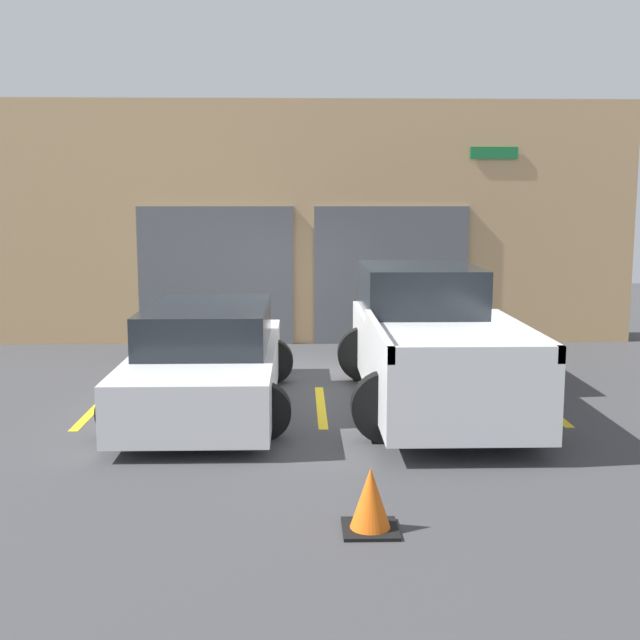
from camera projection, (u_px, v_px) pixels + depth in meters
The scene contains 8 objects.
ground_plane at pixel (318, 377), 12.54m from camera, with size 28.00×28.00×0.00m, color #3D3D3F.
shophouse_building at pixel (313, 225), 15.45m from camera, with size 12.30×0.68×4.61m.
pickup_truck at pixel (430, 341), 10.96m from camera, with size 2.41×5.14×1.78m.
sedan_white at pixel (208, 360), 10.64m from camera, with size 2.24×4.68×1.37m.
parking_stripe_far_left at pixel (96, 408), 10.66m from camera, with size 0.12×2.20×0.01m, color gold.
parking_stripe_left at pixel (321, 406), 10.74m from camera, with size 0.12×2.20×0.01m, color gold.
parking_stripe_centre at pixel (543, 405), 10.82m from camera, with size 0.12×2.20×0.01m, color gold.
traffic_cone at pixel (370, 502), 6.67m from camera, with size 0.47×0.47×0.55m.
Camera 1 is at (-0.29, -12.26, 2.74)m, focal length 45.00 mm.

